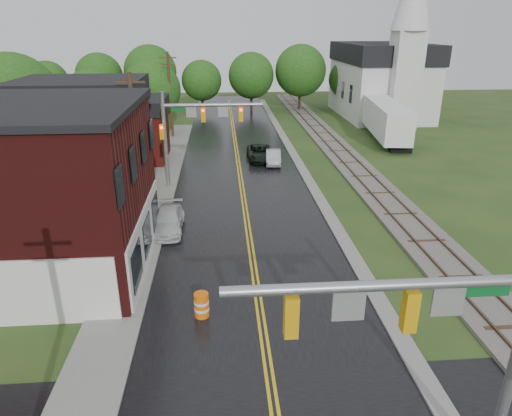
{
  "coord_description": "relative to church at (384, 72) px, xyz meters",
  "views": [
    {
      "loc": [
        -1.46,
        -6.48,
        11.56
      ],
      "look_at": [
        0.08,
        13.51,
        3.5
      ],
      "focal_mm": 32.0,
      "sensor_mm": 36.0,
      "label": 1
    }
  ],
  "objects": [
    {
      "name": "main_road",
      "position": [
        -20.0,
        -23.74,
        -5.83
      ],
      "size": [
        10.0,
        90.0,
        0.02
      ],
      "primitive_type": "cube",
      "color": "black",
      "rests_on": "ground"
    },
    {
      "name": "curb_right",
      "position": [
        -14.6,
        -18.74,
        -5.83
      ],
      "size": [
        0.8,
        70.0,
        0.12
      ],
      "primitive_type": "cube",
      "color": "gray",
      "rests_on": "ground"
    },
    {
      "name": "sidewalk_left",
      "position": [
        -26.2,
        -28.74,
        -5.83
      ],
      "size": [
        2.4,
        50.0,
        0.12
      ],
      "primitive_type": "cube",
      "color": "gray",
      "rests_on": "ground"
    },
    {
      "name": "yellow_house",
      "position": [
        -31.0,
        -27.74,
        -2.63
      ],
      "size": [
        8.0,
        7.0,
        6.4
      ],
      "primitive_type": "cube",
      "color": "tan",
      "rests_on": "ground"
    },
    {
      "name": "darkred_building",
      "position": [
        -30.0,
        -18.74,
        -3.63
      ],
      "size": [
        7.0,
        6.0,
        4.4
      ],
      "primitive_type": "cube",
      "color": "#3F0F0C",
      "rests_on": "ground"
    },
    {
      "name": "church",
      "position": [
        0.0,
        0.0,
        0.0
      ],
      "size": [
        10.4,
        18.4,
        20.0
      ],
      "color": "silver",
      "rests_on": "ground"
    },
    {
      "name": "railroad",
      "position": [
        -10.0,
        -18.74,
        -5.73
      ],
      "size": [
        3.2,
        80.0,
        0.3
      ],
      "color": "#59544C",
      "rests_on": "ground"
    },
    {
      "name": "traffic_signal_near",
      "position": [
        -16.53,
        -51.74,
        -0.87
      ],
      "size": [
        7.34,
        0.3,
        7.2
      ],
      "color": "gray",
      "rests_on": "ground"
    },
    {
      "name": "traffic_signal_far",
      "position": [
        -23.47,
        -26.74,
        -0.86
      ],
      "size": [
        7.34,
        0.43,
        7.2
      ],
      "color": "gray",
      "rests_on": "ground"
    },
    {
      "name": "utility_pole_b",
      "position": [
        -26.8,
        -31.74,
        -1.11
      ],
      "size": [
        1.8,
        0.28,
        9.0
      ],
      "color": "#382616",
      "rests_on": "ground"
    },
    {
      "name": "utility_pole_c",
      "position": [
        -26.8,
        -9.74,
        -1.11
      ],
      "size": [
        1.8,
        0.28,
        9.0
      ],
      "color": "#382616",
      "rests_on": "ground"
    },
    {
      "name": "tree_left_b",
      "position": [
        -37.85,
        -21.84,
        -0.12
      ],
      "size": [
        7.6,
        7.6,
        9.69
      ],
      "color": "black",
      "rests_on": "ground"
    },
    {
      "name": "tree_left_c",
      "position": [
        -33.85,
        -13.84,
        -1.32
      ],
      "size": [
        6.0,
        6.0,
        7.65
      ],
      "color": "black",
      "rests_on": "ground"
    },
    {
      "name": "tree_left_e",
      "position": [
        -28.85,
        -7.84,
        -1.02
      ],
      "size": [
        6.4,
        6.4,
        8.16
      ],
      "color": "black",
      "rests_on": "ground"
    },
    {
      "name": "suv_dark",
      "position": [
        -17.97,
        -19.72,
        -5.17
      ],
      "size": [
        2.24,
        4.79,
        1.33
      ],
      "primitive_type": "imported",
      "rotation": [
        0.0,
        0.0,
        0.01
      ],
      "color": "black",
      "rests_on": "ground"
    },
    {
      "name": "sedan_silver",
      "position": [
        -16.88,
        -21.03,
        -5.23
      ],
      "size": [
        1.6,
        3.76,
        1.21
      ],
      "primitive_type": "imported",
      "rotation": [
        0.0,
        0.0,
        -0.09
      ],
      "color": "#AAAAAF",
      "rests_on": "ground"
    },
    {
      "name": "pickup_white",
      "position": [
        -24.8,
        -34.75,
        -5.2
      ],
      "size": [
        1.78,
        4.36,
        1.26
      ],
      "primitive_type": "imported",
      "rotation": [
        0.0,
        0.0,
        -0.0
      ],
      "color": "silver",
      "rests_on": "ground"
    },
    {
      "name": "semi_trailer",
      "position": [
        -4.01,
        -13.22,
        -3.49
      ],
      "size": [
        4.32,
        12.89,
        3.96
      ],
      "color": "black",
      "rests_on": "ground"
    },
    {
      "name": "construction_barrel",
      "position": [
        -22.5,
        -43.74,
        -5.28
      ],
      "size": [
        0.76,
        0.76,
        1.11
      ],
      "primitive_type": "cylinder",
      "rotation": [
        0.0,
        0.0,
        -0.26
      ],
      "color": "orange",
      "rests_on": "ground"
    }
  ]
}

